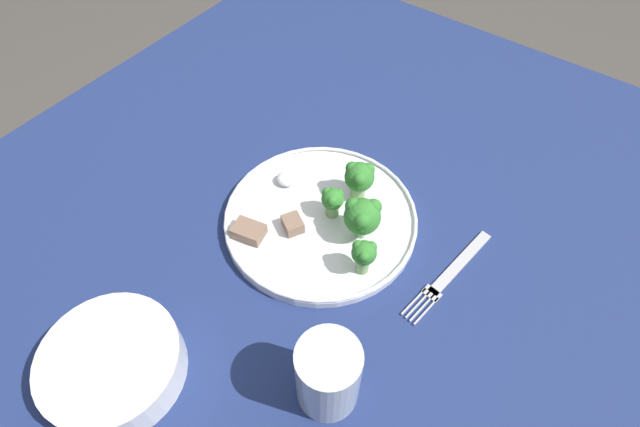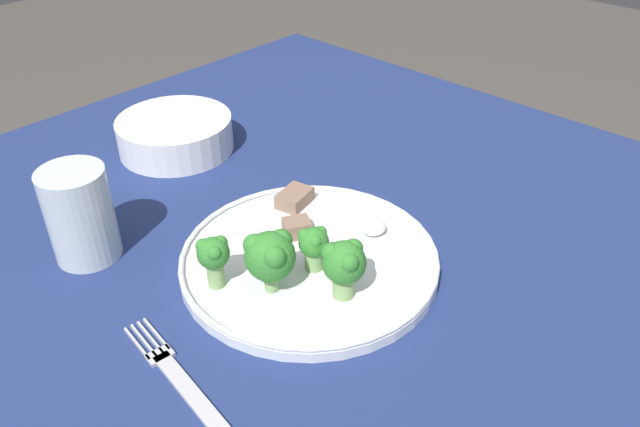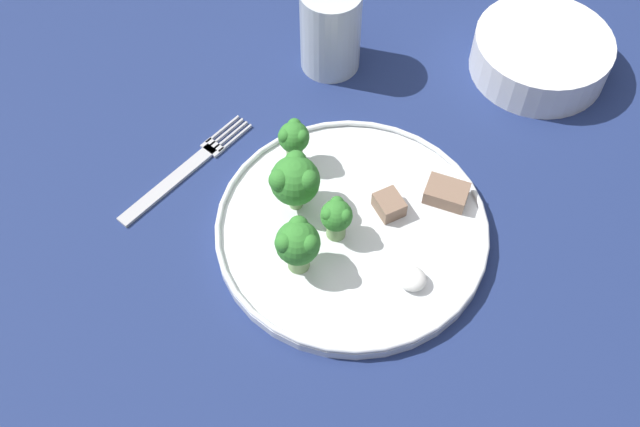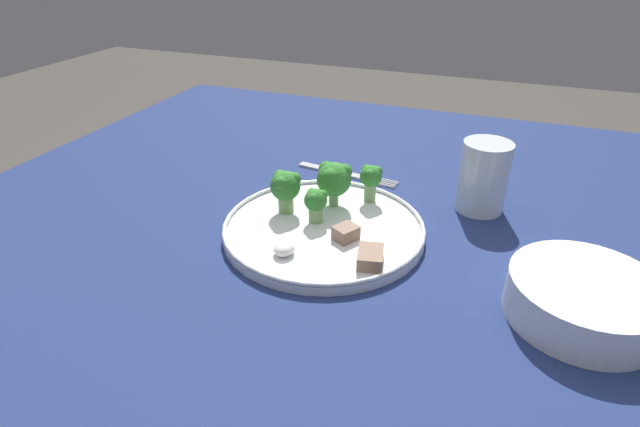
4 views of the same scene
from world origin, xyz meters
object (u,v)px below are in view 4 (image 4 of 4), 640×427
object	(u,v)px
dinner_plate	(324,228)
cream_bowl	(583,300)
drinking_glass	(483,180)
fork	(346,174)

from	to	relation	value
dinner_plate	cream_bowl	bearing A→B (deg)	79.19
cream_bowl	drinking_glass	size ratio (longest dim) A/B	1.51
fork	drinking_glass	bearing A→B (deg)	79.48
dinner_plate	drinking_glass	distance (m)	0.25
fork	drinking_glass	world-z (taller)	drinking_glass
dinner_plate	drinking_glass	world-z (taller)	drinking_glass
cream_bowl	drinking_glass	xyz separation A→B (m)	(-0.22, -0.13, 0.02)
dinner_plate	cream_bowl	xyz separation A→B (m)	(0.06, 0.33, 0.01)
dinner_plate	fork	size ratio (longest dim) A/B	1.51
dinner_plate	cream_bowl	size ratio (longest dim) A/B	1.73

